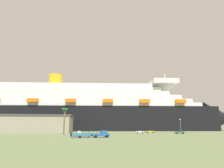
# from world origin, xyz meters

# --- Properties ---
(ground_plane) EXTENTS (600.00, 600.00, 0.00)m
(ground_plane) POSITION_xyz_m (0.00, 30.00, 0.00)
(ground_plane) COLOR #66754C
(cruise_ship) EXTENTS (244.12, 40.80, 52.86)m
(cruise_ship) POSITION_xyz_m (-6.36, 75.71, 16.19)
(cruise_ship) COLOR black
(cruise_ship) RESTS_ON ground_plane
(terminal_building) EXTENTS (51.08, 28.37, 9.89)m
(terminal_building) POSITION_xyz_m (-40.70, 30.19, 4.97)
(terminal_building) COLOR gray
(terminal_building) RESTS_ON ground_plane
(pickup_truck) EXTENTS (5.89, 3.14, 2.20)m
(pickup_truck) POSITION_xyz_m (-0.30, -24.25, 1.04)
(pickup_truck) COLOR #2659A5
(pickup_truck) RESTS_ON ground_plane
(small_boat_on_trailer) EXTENTS (7.99, 3.31, 2.15)m
(small_boat_on_trailer) POSITION_xyz_m (-6.17, -25.44, 0.96)
(small_boat_on_trailer) COLOR #595960
(small_boat_on_trailer) RESTS_ON ground_plane
(palm_tree) EXTENTS (2.91, 2.93, 11.49)m
(palm_tree) POSITION_xyz_m (-15.76, -2.25, 8.95)
(palm_tree) COLOR brown
(palm_tree) RESTS_ON ground_plane
(street_lamp) EXTENTS (0.56, 0.56, 6.76)m
(street_lamp) POSITION_xyz_m (34.72, -6.70, 4.51)
(street_lamp) COLOR slate
(street_lamp) RESTS_ON ground_plane
(parked_car_yellow_taxi) EXTENTS (4.71, 2.43, 1.58)m
(parked_car_yellow_taxi) POSITION_xyz_m (28.48, 18.85, 0.83)
(parked_car_yellow_taxi) COLOR yellow
(parked_car_yellow_taxi) RESTS_ON ground_plane
(parked_car_green_wagon) EXTENTS (4.55, 2.42, 1.58)m
(parked_car_green_wagon) POSITION_xyz_m (39.47, 5.53, 0.83)
(parked_car_green_wagon) COLOR #2D723F
(parked_car_green_wagon) RESTS_ON ground_plane
(parked_car_white_van) EXTENTS (4.57, 2.32, 1.58)m
(parked_car_white_van) POSITION_xyz_m (21.60, 14.95, 0.83)
(parked_car_white_van) COLOR white
(parked_car_white_van) RESTS_ON ground_plane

